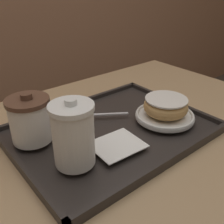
# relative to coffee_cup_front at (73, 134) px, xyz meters

# --- Properties ---
(cafe_table) EXTENTS (1.10, 0.80, 0.74)m
(cafe_table) POSITION_rel_coffee_cup_front_xyz_m (0.18, 0.04, -0.25)
(cafe_table) COLOR tan
(cafe_table) RESTS_ON ground_plane
(serving_tray) EXTENTS (0.50, 0.38, 0.02)m
(serving_tray) POSITION_rel_coffee_cup_front_xyz_m (0.15, 0.07, -0.08)
(serving_tray) COLOR #282321
(serving_tray) RESTS_ON cafe_table
(napkin_paper) EXTENTS (0.12, 0.10, 0.00)m
(napkin_paper) POSITION_rel_coffee_cup_front_xyz_m (0.11, -0.01, -0.07)
(napkin_paper) COLOR white
(napkin_paper) RESTS_ON serving_tray
(coffee_cup_front) EXTENTS (0.09, 0.09, 0.15)m
(coffee_cup_front) POSITION_rel_coffee_cup_front_xyz_m (0.00, 0.00, 0.00)
(coffee_cup_front) COLOR white
(coffee_cup_front) RESTS_ON serving_tray
(coffee_cup_rear) EXTENTS (0.10, 0.10, 0.12)m
(coffee_cup_rear) POSITION_rel_coffee_cup_front_xyz_m (-0.03, 0.14, -0.01)
(coffee_cup_rear) COLOR white
(coffee_cup_rear) RESTS_ON serving_tray
(plate_with_chocolate_donut) EXTENTS (0.16, 0.16, 0.01)m
(plate_with_chocolate_donut) POSITION_rel_coffee_cup_front_xyz_m (0.29, 0.01, -0.06)
(plate_with_chocolate_donut) COLOR white
(plate_with_chocolate_donut) RESTS_ON serving_tray
(donut_chocolate_glazed) EXTENTS (0.12, 0.12, 0.04)m
(donut_chocolate_glazed) POSITION_rel_coffee_cup_front_xyz_m (0.29, 0.01, -0.03)
(donut_chocolate_glazed) COLOR tan
(donut_chocolate_glazed) RESTS_ON plate_with_chocolate_donut
(spoon) EXTENTS (0.13, 0.09, 0.01)m
(spoon) POSITION_rel_coffee_cup_front_xyz_m (0.14, 0.14, -0.06)
(spoon) COLOR silver
(spoon) RESTS_ON serving_tray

